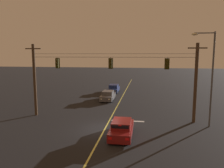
# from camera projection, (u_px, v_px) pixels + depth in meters

# --- Properties ---
(ground_plane) EXTENTS (180.00, 180.00, 0.00)m
(ground_plane) POSITION_uv_depth(u_px,v_px,m) (105.00, 129.00, 19.77)
(ground_plane) COLOR black
(lane_centre_stripe) EXTENTS (0.14, 60.00, 0.01)m
(lane_centre_stripe) POSITION_uv_depth(u_px,v_px,m) (118.00, 105.00, 28.96)
(lane_centre_stripe) COLOR #D1C64C
(lane_centre_stripe) RESTS_ON ground
(stop_bar_paint) EXTENTS (3.40, 0.36, 0.01)m
(stop_bar_paint) POSITION_uv_depth(u_px,v_px,m) (128.00, 121.00, 22.21)
(stop_bar_paint) COLOR silver
(stop_bar_paint) RESTS_ON ground
(signal_span_assembly) EXTENTS (18.89, 0.32, 7.94)m
(signal_span_assembly) POSITION_uv_depth(u_px,v_px,m) (111.00, 80.00, 22.51)
(signal_span_assembly) COLOR #423021
(signal_span_assembly) RESTS_ON ground
(traffic_light_leftmost) EXTENTS (0.48, 0.41, 1.22)m
(traffic_light_leftmost) POSITION_uv_depth(u_px,v_px,m) (57.00, 63.00, 23.13)
(traffic_light_leftmost) COLOR black
(traffic_light_left_inner) EXTENTS (0.48, 0.41, 1.22)m
(traffic_light_left_inner) POSITION_uv_depth(u_px,v_px,m) (111.00, 64.00, 22.25)
(traffic_light_left_inner) COLOR black
(traffic_light_centre) EXTENTS (0.48, 0.41, 1.22)m
(traffic_light_centre) POSITION_uv_depth(u_px,v_px,m) (167.00, 64.00, 21.38)
(traffic_light_centre) COLOR black
(car_waiting_near_lane) EXTENTS (1.80, 4.33, 1.39)m
(car_waiting_near_lane) POSITION_uv_depth(u_px,v_px,m) (122.00, 129.00, 18.02)
(car_waiting_near_lane) COLOR maroon
(car_waiting_near_lane) RESTS_ON ground
(car_oncoming_lead) EXTENTS (1.80, 4.42, 1.39)m
(car_oncoming_lead) POSITION_uv_depth(u_px,v_px,m) (108.00, 96.00, 32.19)
(car_oncoming_lead) COLOR #4C4C51
(car_oncoming_lead) RESTS_ON ground
(car_oncoming_trailing) EXTENTS (1.80, 4.42, 1.39)m
(car_oncoming_trailing) POSITION_uv_depth(u_px,v_px,m) (114.00, 89.00, 38.86)
(car_oncoming_trailing) COLOR navy
(car_oncoming_trailing) RESTS_ON ground
(street_lamp_corner) EXTENTS (2.11, 0.30, 8.87)m
(street_lamp_corner) POSITION_uv_depth(u_px,v_px,m) (209.00, 71.00, 19.79)
(street_lamp_corner) COLOR #4C4F54
(street_lamp_corner) RESTS_ON ground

